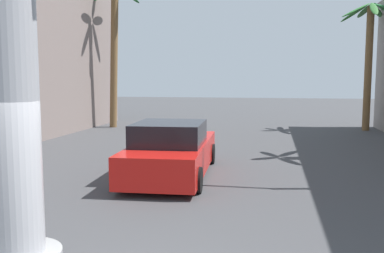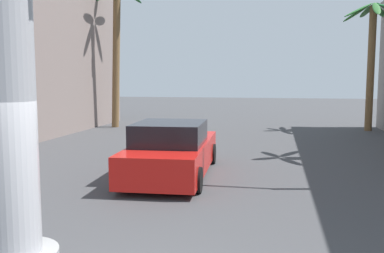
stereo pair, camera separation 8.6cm
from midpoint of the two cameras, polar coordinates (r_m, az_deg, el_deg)
name	(u,v)px [view 1 (the left image)]	position (r m, az deg, el deg)	size (l,w,h in m)	color
ground_plane	(213,161)	(14.33, 2.62, -4.66)	(94.42, 94.42, 0.00)	#424244
car_lead	(172,151)	(12.12, -2.93, -3.32)	(2.31, 5.29, 1.56)	black
palm_tree_far_right	(369,48)	(24.46, 22.47, 9.62)	(3.21, 3.30, 6.67)	brown
palm_tree_far_left	(115,42)	(24.49, -10.37, 11.07)	(3.15, 3.08, 7.89)	brown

